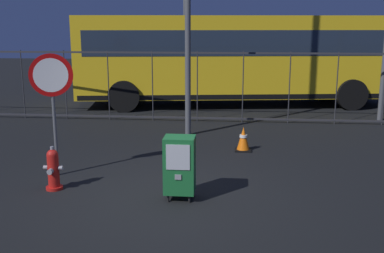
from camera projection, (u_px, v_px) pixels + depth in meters
name	position (u px, v px, depth m)	size (l,w,h in m)	color
ground_plane	(167.00, 196.00, 7.51)	(60.00, 60.00, 0.00)	black
fire_hydrant	(53.00, 169.00, 7.75)	(0.33, 0.32, 0.75)	red
newspaper_box_primary	(180.00, 165.00, 7.26)	(0.48, 0.42, 1.02)	black
stop_sign	(52.00, 89.00, 8.21)	(0.71, 0.31, 2.23)	#4C4F54
traffic_cone	(243.00, 139.00, 10.17)	(0.36, 0.36, 0.53)	black
fence_barrier	(197.00, 86.00, 13.11)	(18.03, 0.04, 2.00)	#2D2D33
bus_near	(235.00, 55.00, 15.79)	(10.75, 3.97, 3.00)	gold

